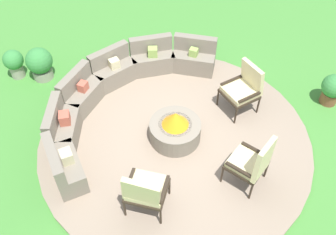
{
  "coord_description": "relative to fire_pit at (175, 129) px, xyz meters",
  "views": [
    {
      "loc": [
        -2.99,
        -3.33,
        5.49
      ],
      "look_at": [
        0.0,
        0.2,
        0.45
      ],
      "focal_mm": 40.39,
      "sensor_mm": 36.0,
      "label": 1
    }
  ],
  "objects": [
    {
      "name": "ground_plane",
      "position": [
        0.0,
        0.0,
        -0.31
      ],
      "size": [
        24.0,
        24.0,
        0.0
      ],
      "primitive_type": "plane",
      "color": "#478C38"
    },
    {
      "name": "potted_plant_1",
      "position": [
        -1.42,
        3.59,
        0.07
      ],
      "size": [
        0.43,
        0.43,
        0.66
      ],
      "color": "#A89E8E",
      "rests_on": "ground_plane"
    },
    {
      "name": "lounge_chair_front_right",
      "position": [
        0.31,
        -1.51,
        0.3
      ],
      "size": [
        0.68,
        0.69,
        1.09
      ],
      "rotation": [
        0.0,
        0.0,
        6.5
      ],
      "color": "#2D2319",
      "rests_on": "patio_circle"
    },
    {
      "name": "lounge_chair_front_left",
      "position": [
        -1.31,
        -0.81,
        0.29
      ],
      "size": [
        0.83,
        0.86,
        1.05
      ],
      "rotation": [
        0.0,
        0.0,
        5.33
      ],
      "color": "#2D2319",
      "rests_on": "patio_circle"
    },
    {
      "name": "fire_pit",
      "position": [
        0.0,
        0.0,
        0.0
      ],
      "size": [
        0.94,
        0.94,
        0.66
      ],
      "color": "gray",
      "rests_on": "patio_circle"
    },
    {
      "name": "lounge_chair_back_left",
      "position": [
        1.52,
        -0.24,
        0.29
      ],
      "size": [
        0.71,
        0.7,
        1.02
      ],
      "rotation": [
        0.0,
        0.0,
        7.69
      ],
      "color": "#2D2319",
      "rests_on": "patio_circle"
    },
    {
      "name": "curved_stone_bench",
      "position": [
        -0.3,
        1.46,
        0.05
      ],
      "size": [
        4.31,
        2.22,
        0.77
      ],
      "color": "gray",
      "rests_on": "patio_circle"
    },
    {
      "name": "patio_circle",
      "position": [
        0.0,
        0.0,
        -0.28
      ],
      "size": [
        5.03,
        5.03,
        0.06
      ],
      "primitive_type": "cylinder",
      "color": "gray",
      "rests_on": "ground_plane"
    },
    {
      "name": "potted_plant_2",
      "position": [
        -1.02,
        3.2,
        0.08
      ],
      "size": [
        0.56,
        0.56,
        0.73
      ],
      "color": "#A89E8E",
      "rests_on": "ground_plane"
    },
    {
      "name": "potted_plant_0",
      "position": [
        3.04,
        -1.26,
        0.07
      ],
      "size": [
        0.47,
        0.47,
        0.68
      ],
      "color": "brown",
      "rests_on": "ground_plane"
    }
  ]
}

